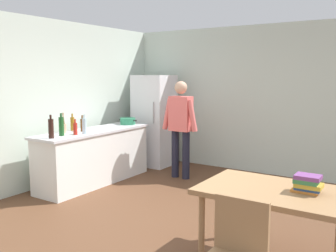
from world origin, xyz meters
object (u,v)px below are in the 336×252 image
Objects in this scene: utensil_jar at (63,128)px; bottle_water_clear at (84,126)px; dining_table at (277,197)px; chair at (235,252)px; bottle_beer_brown at (82,125)px; bottle_oil_amber at (72,124)px; bottle_sauce_red at (75,128)px; cooking_pot at (128,121)px; bottle_wine_dark at (51,128)px; book_stack at (307,184)px; person at (181,123)px; refrigerator at (154,121)px; bottle_wine_green at (61,126)px.

bottle_water_clear is at bearing 17.80° from utensil_jar.
dining_table is 0.98m from chair.
dining_table is at bearing -14.45° from bottle_beer_brown.
bottle_sauce_red is at bearing -37.52° from bottle_oil_amber.
bottle_oil_amber is 0.44m from bottle_water_clear.
cooking_pot is 1.14m from bottle_oil_amber.
cooking_pot is at bearing 91.66° from bottle_wine_dark.
bottle_oil_amber is 0.93× the size of bottle_water_clear.
bottle_sauce_red is at bearing -112.07° from bottle_water_clear.
bottle_oil_amber is at bearing 114.18° from bottle_wine_dark.
utensil_jar reaches higher than chair.
bottle_sauce_red is at bearing 149.85° from chair.
book_stack is at bearing -12.64° from bottle_beer_brown.
bottle_beer_brown is 0.87× the size of bottle_water_clear.
book_stack is (3.59, -0.11, -0.21)m from bottle_wine_dark.
person is 6.54× the size of bottle_beer_brown.
utensil_jar is at bearing -115.38° from bottle_beer_brown.
cooking_pot is 1.08m from bottle_beer_brown.
dining_table is 5.00× the size of bottle_oil_amber.
chair is at bearing -18.82° from bottle_wine_dark.
refrigerator reaches higher than chair.
cooking_pot is 1.38m from utensil_jar.
bottle_wine_green is at bearing -120.63° from person.
bottle_water_clear is at bearing -82.70° from cooking_pot.
bottle_wine_green is at bearing -117.13° from bottle_water_clear.
bottle_wine_dark is (0.31, -0.69, 0.03)m from bottle_oil_amber.
bottle_wine_green is 1.30× the size of book_stack.
book_stack is at bearing -38.70° from person.
cooking_pot is 4.11m from book_stack.
utensil_jar is at bearing -98.25° from cooking_pot.
person reaches higher than bottle_wine_dark.
refrigerator is 4.43m from book_stack.
bottle_wine_dark is at bearing -80.98° from bottle_beer_brown.
bottle_water_clear reaches higher than chair.
bottle_water_clear is at bearing -18.73° from bottle_oil_amber.
bottle_wine_dark reaches higher than chair.
bottle_wine_green is (-3.38, 0.40, 0.37)m from dining_table.
bottle_wine_dark reaches higher than bottle_beer_brown.
refrigerator is at bearing 82.42° from utensil_jar.
refrigerator is 2.30m from bottle_wine_green.
chair is at bearing -27.62° from bottle_water_clear.
chair is 3.79× the size of bottle_sauce_red.
refrigerator reaches higher than dining_table.
bottle_wine_green is at bearing -45.31° from utensil_jar.
bottle_water_clear reaches higher than dining_table.
person reaches higher than bottle_wine_green.
chair is 2.84× the size of utensil_jar.
bottle_oil_amber reaches higher than book_stack.
refrigerator reaches higher than bottle_wine_green.
utensil_jar reaches higher than book_stack.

